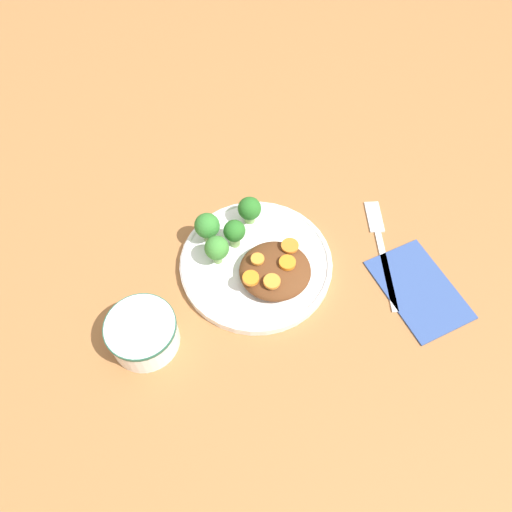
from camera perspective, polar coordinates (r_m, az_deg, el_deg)
ground_plane at (r=0.78m, az=0.00°, el=-1.18°), size 4.00×4.00×0.00m
plate at (r=0.78m, az=0.00°, el=-0.80°), size 0.24×0.24×0.02m
dip_bowl at (r=0.72m, az=-12.82°, el=-8.52°), size 0.10×0.10×0.05m
stew_mound at (r=0.74m, az=2.19°, el=-1.67°), size 0.10×0.11×0.03m
broccoli_floret_0 at (r=0.76m, az=-2.48°, el=2.76°), size 0.03×0.03×0.05m
broccoli_floret_1 at (r=0.77m, az=-5.60°, el=3.40°), size 0.04×0.04×0.06m
broccoli_floret_2 at (r=0.79m, az=-0.46°, el=5.39°), size 0.04×0.04×0.05m
broccoli_floret_3 at (r=0.75m, az=-4.50°, el=0.84°), size 0.04×0.04×0.05m
carrot_slice_0 at (r=0.73m, az=0.02°, el=-0.37°), size 0.02×0.02×0.00m
carrot_slice_1 at (r=0.75m, az=3.88°, el=1.29°), size 0.03×0.03×0.00m
carrot_slice_2 at (r=0.71m, az=1.84°, el=-2.91°), size 0.02×0.02×0.00m
carrot_slice_3 at (r=0.73m, az=3.60°, el=-0.77°), size 0.02×0.02×0.01m
carrot_slice_4 at (r=0.72m, az=-0.60°, el=-2.55°), size 0.02×0.02×0.01m
fork at (r=0.83m, az=14.00°, el=1.61°), size 0.21×0.03×0.01m
napkin at (r=0.80m, az=18.13°, el=-3.60°), size 0.18×0.14×0.01m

